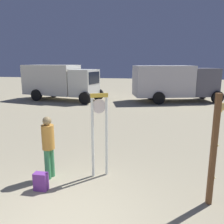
# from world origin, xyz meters

# --- Properties ---
(standing_clock) EXTENTS (0.44, 0.26, 2.21)m
(standing_clock) POSITION_xyz_m (0.21, 2.27, 1.34)
(standing_clock) COLOR white
(standing_clock) RESTS_ON ground_plane
(person_near_clock) EXTENTS (0.32, 0.32, 1.65)m
(person_near_clock) POSITION_xyz_m (-1.05, 1.91, 0.92)
(person_near_clock) COLOR #3A8954
(person_near_clock) RESTS_ON ground_plane
(backpack) EXTENTS (0.31, 0.23, 0.43)m
(backpack) POSITION_xyz_m (-1.00, 1.30, 0.21)
(backpack) COLOR #743696
(backpack) RESTS_ON ground_plane
(box_truck_near) EXTENTS (6.84, 4.10, 2.72)m
(box_truck_near) POSITION_xyz_m (3.05, 14.97, 1.53)
(box_truck_near) COLOR silver
(box_truck_near) RESTS_ON ground_plane
(box_truck_far) EXTENTS (6.50, 3.50, 2.77)m
(box_truck_far) POSITION_xyz_m (-5.85, 14.07, 1.54)
(box_truck_far) COLOR silver
(box_truck_far) RESTS_ON ground_plane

